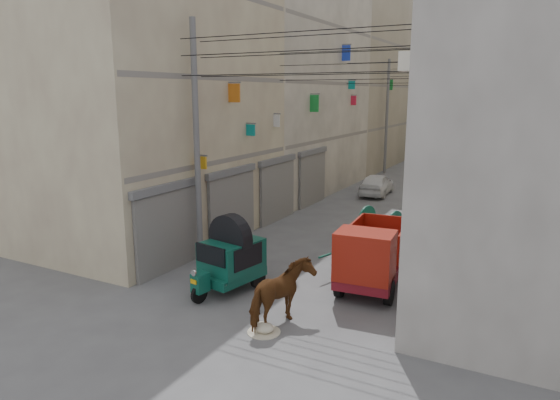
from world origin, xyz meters
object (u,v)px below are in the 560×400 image
Objects in this scene: distant_car_white at (377,184)px; distant_car_grey at (476,158)px; second_cart at (381,222)px; tonga_cart at (372,247)px; distant_car_green at (446,156)px; auto_rickshaw at (231,256)px; feed_sack at (264,327)px; horse at (282,295)px; mini_truck at (371,260)px.

distant_car_grey is at bearing -106.94° from distant_car_white.
second_cart is 0.50× the size of distant_car_grey.
distant_car_green reaches higher than tonga_cart.
distant_car_white is (-3.50, 11.79, -0.06)m from tonga_cart.
feed_sack is (2.20, -1.89, -0.89)m from auto_rickshaw.
horse is (0.12, -8.68, 0.16)m from second_cart.
auto_rickshaw is 1.54× the size of second_cart.
auto_rickshaw is 15.65m from distant_car_white.
distant_car_white is (-2.65, 17.53, 0.49)m from feed_sack.
mini_truck is at bearing -74.66° from distant_car_grey.
feed_sack is at bearing -73.93° from second_cart.
distant_car_green is (-2.86, 28.55, -0.31)m from mini_truck.
auto_rickshaw is 1.33× the size of horse.
feed_sack is at bearing -116.37° from mini_truck.
second_cart reaches higher than distant_car_grey.
auto_rickshaw is at bearing -109.80° from tonga_cart.
mini_truck is 1.02× the size of distant_car_white.
feed_sack is 33.01m from distant_car_grey.
distant_car_green is at bearing 110.27° from second_cart.
distant_car_grey reaches higher than feed_sack.
distant_car_white is at bearing 124.80° from second_cart.
auto_rickshaw is 0.56× the size of distant_car_green.
horse is (-1.26, -3.16, -0.15)m from mini_truck.
distant_car_white is at bearing 101.57° from mini_truck.
distant_car_green is at bearing 90.74° from mini_truck.
distant_car_white reaches higher than distant_car_grey.
feed_sack is at bearing 79.78° from horse.
horse reaches higher than tonga_cart.
feed_sack is at bearing -79.81° from tonga_cart.
mini_truck is at bearing -102.27° from horse.
horse reaches higher than distant_car_green.
second_cart is at bearing 120.97° from tonga_cart.
mini_truck is 3.40m from horse.
horse is at bearing -78.56° from tonga_cart.
tonga_cart is at bearing 61.96° from auto_rickshaw.
tonga_cart is 0.93× the size of distant_car_grey.
auto_rickshaw reaches higher than distant_car_grey.
horse reaches higher than distant_car_grey.
mini_truck reaches higher than distant_car_green.
tonga_cart is at bearing 81.60° from feed_sack.
auto_rickshaw is 4.92m from tonga_cart.
distant_car_green is at bearing 92.50° from feed_sack.
tonga_cart reaches higher than distant_car_white.
mini_truck is 1.12× the size of distant_car_grey.
feed_sack is 32.30m from distant_car_green.
second_cart is 0.86× the size of horse.
tonga_cart is 5.23m from horse.
second_cart is at bearing 103.70° from distant_car_white.
distant_car_green is at bearing -77.67° from horse.
auto_rickshaw reaches higher than second_cart.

